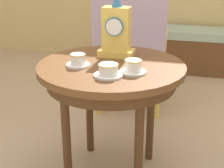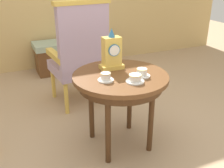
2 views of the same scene
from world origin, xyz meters
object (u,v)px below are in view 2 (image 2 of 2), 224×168
(teacup_right, at_px, (135,79))
(teacup_center, at_px, (142,73))
(armchair, at_px, (80,53))
(mantel_clock, at_px, (112,53))
(teacup_left, at_px, (106,77))
(side_table, at_px, (120,83))
(window_bench, at_px, (74,55))

(teacup_right, xyz_separation_m, teacup_center, (0.10, 0.08, 0.00))
(armchair, bearing_deg, mantel_clock, -84.85)
(teacup_left, height_order, armchair, armchair)
(side_table, relative_size, teacup_center, 5.89)
(teacup_left, bearing_deg, window_bench, 81.07)
(teacup_center, height_order, mantel_clock, mantel_clock)
(side_table, height_order, mantel_clock, mantel_clock)
(side_table, height_order, armchair, armchair)
(armchair, bearing_deg, window_bench, 78.08)
(window_bench, bearing_deg, teacup_center, -90.91)
(side_table, distance_m, armchair, 0.84)
(armchair, xyz_separation_m, window_bench, (0.24, 1.13, -0.37))
(side_table, height_order, window_bench, side_table)
(side_table, bearing_deg, mantel_clock, 93.87)
(window_bench, bearing_deg, teacup_right, -93.54)
(teacup_left, relative_size, armchair, 0.11)
(armchair, distance_m, window_bench, 1.21)
(teacup_right, height_order, window_bench, teacup_right)
(mantel_clock, bearing_deg, window_bench, 84.46)
(teacup_left, bearing_deg, armchair, 84.86)
(mantel_clock, distance_m, window_bench, 1.90)
(side_table, bearing_deg, window_bench, 85.17)
(teacup_right, bearing_deg, teacup_center, 37.27)
(teacup_left, xyz_separation_m, teacup_center, (0.29, -0.03, 0.00))
(teacup_center, height_order, window_bench, teacup_center)
(teacup_right, height_order, teacup_center, teacup_center)
(side_table, bearing_deg, armchair, 94.92)
(teacup_left, distance_m, armchair, 0.91)
(teacup_left, xyz_separation_m, teacup_right, (0.19, -0.11, -0.00))
(teacup_center, relative_size, armchair, 0.11)
(side_table, relative_size, window_bench, 0.67)
(side_table, xyz_separation_m, window_bench, (0.17, 1.96, -0.35))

